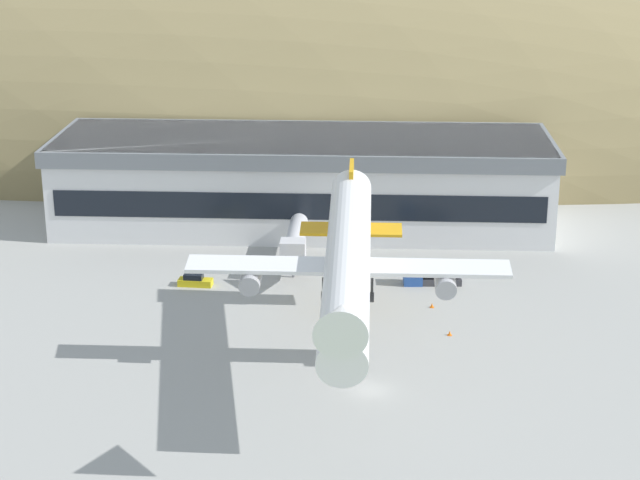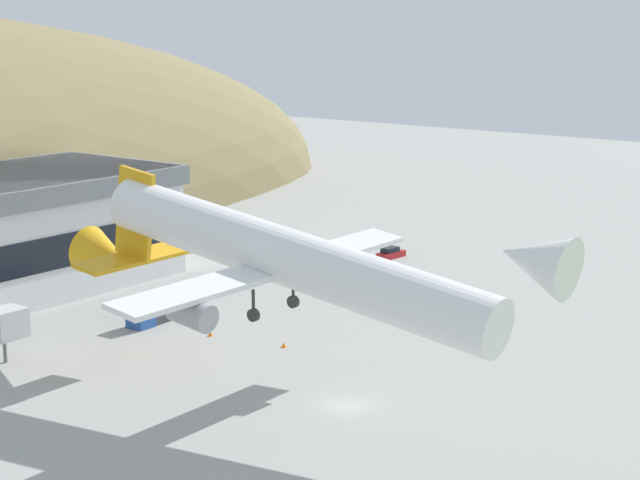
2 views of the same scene
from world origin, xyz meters
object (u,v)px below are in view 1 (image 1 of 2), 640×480
(terminal_building, at_px, (303,176))
(fuel_truck, at_px, (432,274))
(traffic_cone_1, at_px, (450,333))
(traffic_cone_0, at_px, (432,305))
(service_car_0, at_px, (195,281))
(cargo_airplane, at_px, (348,261))
(jetway_0, at_px, (295,239))

(terminal_building, distance_m, fuel_truck, 31.66)
(traffic_cone_1, bearing_deg, traffic_cone_0, 101.06)
(service_car_0, height_order, traffic_cone_0, service_car_0)
(service_car_0, distance_m, traffic_cone_1, 35.88)
(cargo_airplane, bearing_deg, service_car_0, 130.61)
(terminal_building, bearing_deg, jetway_0, -89.48)
(service_car_0, bearing_deg, terminal_building, 64.60)
(jetway_0, distance_m, cargo_airplane, 34.31)
(fuel_truck, bearing_deg, traffic_cone_1, -85.69)
(jetway_0, distance_m, fuel_truck, 19.73)
(traffic_cone_1, bearing_deg, terminal_building, 115.93)
(cargo_airplane, relative_size, service_car_0, 11.04)
(fuel_truck, relative_size, traffic_cone_0, 13.51)
(cargo_airplane, bearing_deg, traffic_cone_1, 38.90)
(terminal_building, distance_m, traffic_cone_1, 46.57)
(cargo_airplane, xyz_separation_m, traffic_cone_1, (11.98, 9.66, -12.39))
(traffic_cone_0, xyz_separation_m, traffic_cone_1, (1.66, -8.52, 0.00))
(fuel_truck, bearing_deg, traffic_cone_0, -92.85)
(terminal_building, distance_m, traffic_cone_0, 38.38)
(traffic_cone_1, bearing_deg, fuel_truck, 94.31)
(fuel_truck, bearing_deg, jetway_0, 162.50)
(terminal_building, height_order, traffic_cone_1, terminal_building)
(jetway_0, height_order, traffic_cone_0, jetway_0)
(service_car_0, distance_m, fuel_truck, 31.60)
(traffic_cone_0, bearing_deg, terminal_building, 119.33)
(fuel_truck, bearing_deg, terminal_building, 127.40)
(terminal_building, xyz_separation_m, jetway_0, (0.17, -18.74, -3.89))
(terminal_building, xyz_separation_m, traffic_cone_0, (18.43, -32.80, -7.60))
(terminal_building, height_order, traffic_cone_0, terminal_building)
(fuel_truck, distance_m, traffic_cone_1, 16.78)
(cargo_airplane, xyz_separation_m, traffic_cone_0, (10.31, 18.18, -12.39))
(jetway_0, xyz_separation_m, fuel_truck, (18.66, -5.89, -2.51))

